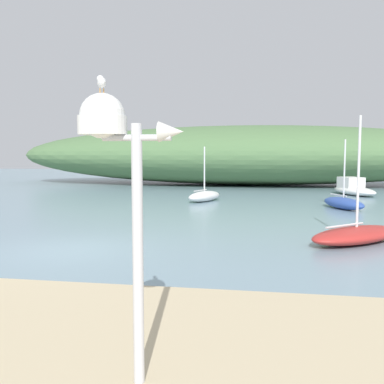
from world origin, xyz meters
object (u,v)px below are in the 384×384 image
at_px(sailboat_near_shore, 356,234).
at_px(mast_structure, 113,145).
at_px(seagull_on_radar, 102,82).
at_px(sailboat_west_reach, 204,196).
at_px(sailboat_east_reach, 343,203).
at_px(motorboat_centre_water, 353,189).

bearing_deg(sailboat_near_shore, mast_structure, -115.93).
relative_size(seagull_on_radar, sailboat_west_reach, 0.08).
bearing_deg(sailboat_west_reach, sailboat_east_reach, -17.33).
relative_size(sailboat_west_reach, sailboat_east_reach, 0.91).
height_order(mast_structure, seagull_on_radar, seagull_on_radar).
relative_size(sailboat_near_shore, sailboat_west_reach, 1.24).
bearing_deg(seagull_on_radar, motorboat_centre_water, 73.02).
xyz_separation_m(sailboat_near_shore, sailboat_east_reach, (1.11, 8.39, 0.04)).
xyz_separation_m(mast_structure, sailboat_west_reach, (-1.67, 19.91, -2.54)).
xyz_separation_m(sailboat_west_reach, sailboat_east_reach, (7.28, -2.27, -0.00)).
xyz_separation_m(seagull_on_radar, sailboat_near_shore, (4.62, 9.24, -3.26)).
bearing_deg(sailboat_east_reach, motorboat_centre_water, 75.44).
relative_size(mast_structure, motorboat_centre_water, 0.72).
height_order(mast_structure, motorboat_centre_water, mast_structure).
xyz_separation_m(seagull_on_radar, motorboat_centre_water, (7.73, 25.32, -3.10)).
xyz_separation_m(mast_structure, motorboat_centre_water, (7.61, 25.33, -2.43)).
distance_m(mast_structure, sailboat_west_reach, 20.14).
distance_m(sailboat_near_shore, sailboat_west_reach, 12.32).
distance_m(motorboat_centre_water, sailboat_west_reach, 10.75).
distance_m(seagull_on_radar, sailboat_west_reach, 20.21).
bearing_deg(motorboat_centre_water, sailboat_west_reach, -149.70).
distance_m(motorboat_centre_water, sailboat_near_shore, 16.39).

